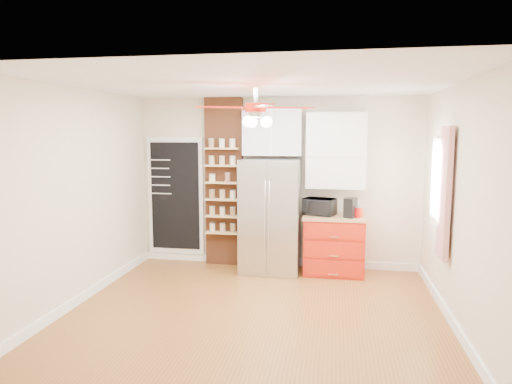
% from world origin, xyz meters
% --- Properties ---
extents(floor, '(4.50, 4.50, 0.00)m').
position_xyz_m(floor, '(0.00, 0.00, 0.00)').
color(floor, brown).
rests_on(floor, ground).
extents(ceiling, '(4.50, 4.50, 0.00)m').
position_xyz_m(ceiling, '(0.00, 0.00, 2.70)').
color(ceiling, white).
rests_on(ceiling, wall_back).
extents(wall_back, '(4.50, 0.02, 2.70)m').
position_xyz_m(wall_back, '(0.00, 2.00, 1.35)').
color(wall_back, beige).
rests_on(wall_back, floor).
extents(wall_front, '(4.50, 0.02, 2.70)m').
position_xyz_m(wall_front, '(0.00, -2.00, 1.35)').
color(wall_front, beige).
rests_on(wall_front, floor).
extents(wall_left, '(0.02, 4.00, 2.70)m').
position_xyz_m(wall_left, '(-2.25, 0.00, 1.35)').
color(wall_left, beige).
rests_on(wall_left, floor).
extents(wall_right, '(0.02, 4.00, 2.70)m').
position_xyz_m(wall_right, '(2.25, 0.00, 1.35)').
color(wall_right, beige).
rests_on(wall_right, floor).
extents(chalkboard, '(0.95, 0.05, 1.95)m').
position_xyz_m(chalkboard, '(-1.70, 1.96, 1.10)').
color(chalkboard, white).
rests_on(chalkboard, wall_back).
extents(brick_pillar, '(0.60, 0.16, 2.70)m').
position_xyz_m(brick_pillar, '(-0.85, 1.92, 1.35)').
color(brick_pillar, brown).
rests_on(brick_pillar, floor).
extents(fridge, '(0.90, 0.70, 1.75)m').
position_xyz_m(fridge, '(-0.05, 1.63, 0.88)').
color(fridge, '#AAA9AE').
rests_on(fridge, floor).
extents(upper_glass_cabinet, '(0.90, 0.35, 0.70)m').
position_xyz_m(upper_glass_cabinet, '(-0.05, 1.82, 2.15)').
color(upper_glass_cabinet, white).
rests_on(upper_glass_cabinet, wall_back).
extents(red_cabinet, '(0.94, 0.64, 0.90)m').
position_xyz_m(red_cabinet, '(0.92, 1.68, 0.45)').
color(red_cabinet, '#B61E0D').
rests_on(red_cabinet, floor).
extents(upper_shelf_unit, '(0.90, 0.30, 1.15)m').
position_xyz_m(upper_shelf_unit, '(0.92, 1.85, 1.88)').
color(upper_shelf_unit, white).
rests_on(upper_shelf_unit, wall_back).
extents(window, '(0.04, 0.75, 1.05)m').
position_xyz_m(window, '(2.23, 0.90, 1.55)').
color(window, white).
rests_on(window, wall_right).
extents(curtain, '(0.06, 0.40, 1.55)m').
position_xyz_m(curtain, '(2.18, 0.35, 1.45)').
color(curtain, '#AB1916').
rests_on(curtain, wall_right).
extents(ceiling_fan, '(1.40, 1.40, 0.44)m').
position_xyz_m(ceiling_fan, '(0.00, 0.00, 2.42)').
color(ceiling_fan, silver).
rests_on(ceiling_fan, ceiling).
extents(toaster_oven, '(0.54, 0.44, 0.26)m').
position_xyz_m(toaster_oven, '(0.69, 1.70, 1.03)').
color(toaster_oven, black).
rests_on(toaster_oven, red_cabinet).
extents(coffee_maker, '(0.21, 0.24, 0.29)m').
position_xyz_m(coffee_maker, '(1.15, 1.57, 1.05)').
color(coffee_maker, black).
rests_on(coffee_maker, red_cabinet).
extents(canister_left, '(0.10, 0.10, 0.15)m').
position_xyz_m(canister_left, '(1.25, 1.57, 0.98)').
color(canister_left, '#AD0909').
rests_on(canister_left, red_cabinet).
extents(canister_right, '(0.11, 0.11, 0.14)m').
position_xyz_m(canister_right, '(1.29, 1.69, 0.97)').
color(canister_right, red).
rests_on(canister_right, red_cabinet).
extents(pantry_jar_oats, '(0.12, 0.12, 0.12)m').
position_xyz_m(pantry_jar_oats, '(-1.01, 1.76, 1.43)').
color(pantry_jar_oats, beige).
rests_on(pantry_jar_oats, brick_pillar).
extents(pantry_jar_beans, '(0.11, 0.11, 0.13)m').
position_xyz_m(pantry_jar_beans, '(-0.77, 1.80, 1.44)').
color(pantry_jar_beans, '#905D49').
rests_on(pantry_jar_beans, brick_pillar).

